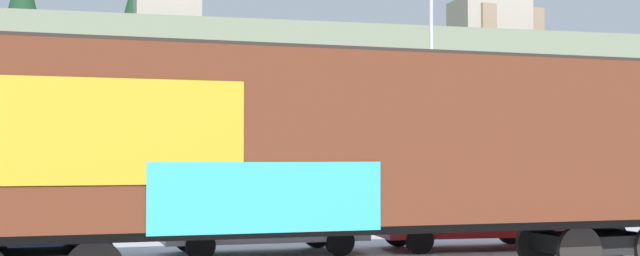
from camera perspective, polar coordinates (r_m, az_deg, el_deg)
freight_car at (r=15.45m, az=1.63°, el=-1.07°), size 16.97×4.06×4.18m
flagpole at (r=29.55m, az=6.98°, el=6.06°), size 0.44×1.72×9.63m
hillside at (r=78.52m, az=-11.23°, el=1.19°), size 134.71×28.39×17.48m
parked_car_blue at (r=19.36m, az=-20.30°, el=-5.97°), size 4.33×2.62×1.61m
parked_car_silver at (r=19.74m, az=-3.87°, el=-5.85°), size 4.65×2.14×1.72m
parked_car_red at (r=21.09m, az=9.49°, el=-5.72°), size 4.44×2.04×1.59m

